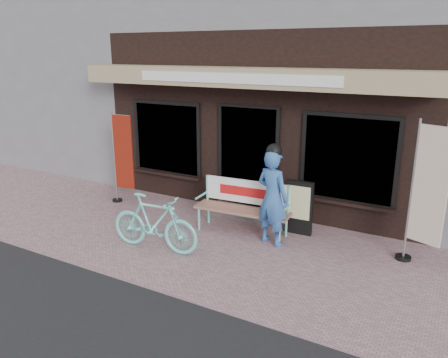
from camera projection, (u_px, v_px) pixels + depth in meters
The scene contains 9 objects.
ground at pixel (196, 247), 7.47m from camera, with size 70.00×70.00×0.00m, color #A67F85.
storefront at pixel (302, 60), 10.78m from camera, with size 7.00×6.77×6.00m.
neighbor_left_near at pixel (74, 52), 15.15m from camera, with size 10.00×7.00×6.40m, color slate.
bench at pixel (244, 203), 7.96m from camera, with size 1.79×0.57×0.95m.
person at pixel (273, 196), 7.36m from camera, with size 0.69×0.55×1.77m.
bicycle at pixel (154, 223), 7.22m from camera, with size 0.45×1.61×0.97m, color #6FDACF.
nobori_red at pixel (122, 157), 9.36m from camera, with size 0.59×0.24×2.00m.
nobori_cream at pixel (426, 193), 6.52m from camera, with size 0.66×0.37×2.27m.
menu_stand at pixel (299, 207), 7.86m from camera, with size 0.50×0.13×1.00m.
Camera 1 is at (3.76, -5.73, 3.21)m, focal length 35.00 mm.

